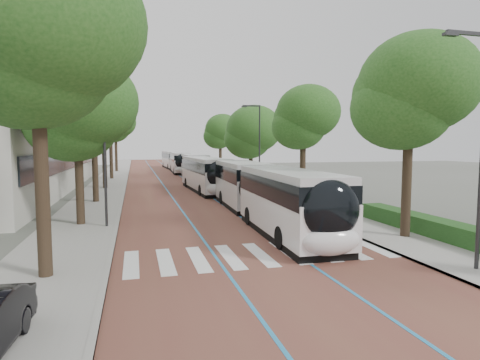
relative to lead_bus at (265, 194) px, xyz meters
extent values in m
plane|color=#51544C|center=(-2.61, -7.63, -1.63)|extent=(160.00, 160.00, 0.00)
cube|color=brown|center=(-2.61, 32.37, -1.62)|extent=(11.00, 140.00, 0.02)
cube|color=gray|center=(-10.11, 32.37, -1.57)|extent=(4.00, 140.00, 0.12)
cube|color=gray|center=(4.89, 32.37, -1.57)|extent=(4.00, 140.00, 0.12)
cube|color=gray|center=(-8.21, 32.37, -1.57)|extent=(0.20, 140.00, 0.14)
cube|color=gray|center=(2.99, 32.37, -1.57)|extent=(0.20, 140.00, 0.14)
cube|color=silver|center=(-7.41, -6.63, -1.60)|extent=(0.55, 3.60, 0.01)
cube|color=silver|center=(-6.16, -6.63, -1.60)|extent=(0.55, 3.60, 0.01)
cube|color=silver|center=(-4.91, -6.63, -1.60)|extent=(0.55, 3.60, 0.01)
cube|color=silver|center=(-3.66, -6.63, -1.60)|extent=(0.55, 3.60, 0.01)
cube|color=silver|center=(-2.41, -6.63, -1.60)|extent=(0.55, 3.60, 0.01)
cube|color=silver|center=(-1.16, -6.63, -1.60)|extent=(0.55, 3.60, 0.01)
cube|color=silver|center=(0.09, -6.63, -1.60)|extent=(0.55, 3.60, 0.01)
cube|color=silver|center=(1.34, -6.63, -1.60)|extent=(0.55, 3.60, 0.01)
cube|color=silver|center=(2.59, -6.63, -1.60)|extent=(0.55, 3.60, 0.01)
cube|color=teal|center=(-4.21, 32.37, -1.60)|extent=(0.12, 126.00, 0.01)
cube|color=teal|center=(-1.01, 32.37, -1.60)|extent=(0.12, 126.00, 0.01)
cube|color=black|center=(-13.06, 20.37, 1.37)|extent=(0.12, 38.00, 1.60)
cube|color=black|center=(-13.06, 20.37, 4.57)|extent=(0.12, 38.00, 1.60)
cube|color=black|center=(-13.06, 20.37, 7.77)|extent=(0.12, 38.00, 1.60)
cube|color=black|center=(-13.06, 20.37, 10.77)|extent=(0.12, 38.00, 1.60)
cube|color=#1A3E15|center=(6.49, -7.63, -1.11)|extent=(1.20, 14.00, 0.80)
cube|color=#2A2A2C|center=(3.39, -10.63, 6.39)|extent=(1.70, 0.12, 0.12)
cube|color=#2A2A2C|center=(2.69, -10.63, 6.31)|extent=(0.50, 0.20, 0.10)
cylinder|color=#2A2A2C|center=(4.19, 14.37, 2.49)|extent=(0.14, 0.14, 8.00)
cube|color=#2A2A2C|center=(3.39, 14.37, 6.39)|extent=(1.70, 0.12, 0.12)
cube|color=#2A2A2C|center=(2.69, 14.37, 6.31)|extent=(0.50, 0.20, 0.10)
cylinder|color=#2A2A2C|center=(-8.71, 0.37, 2.49)|extent=(0.14, 0.14, 8.00)
cylinder|color=black|center=(-10.11, -7.63, 1.08)|extent=(0.44, 0.44, 5.42)
ellipsoid|color=#1C4B18|center=(-10.11, -7.63, 6.01)|extent=(6.27, 6.27, 5.33)
cylinder|color=black|center=(-10.11, 1.37, 0.54)|extent=(0.44, 0.44, 4.33)
ellipsoid|color=#1C4B18|center=(-10.11, 1.37, 4.47)|extent=(5.83, 5.83, 4.96)
cylinder|color=black|center=(-10.11, 10.37, 0.96)|extent=(0.44, 0.44, 5.18)
ellipsoid|color=#1C4B18|center=(-10.11, 10.37, 5.68)|extent=(5.61, 5.61, 4.77)
cylinder|color=black|center=(-10.11, 20.37, 0.83)|extent=(0.44, 0.44, 4.91)
ellipsoid|color=#1C4B18|center=(-10.11, 20.37, 5.29)|extent=(5.34, 5.34, 4.54)
cylinder|color=black|center=(-10.11, 32.37, 1.08)|extent=(0.44, 0.44, 5.41)
ellipsoid|color=#1C4B18|center=(-10.11, 32.37, 6.00)|extent=(5.98, 5.98, 5.08)
cylinder|color=black|center=(-10.11, 47.37, 1.04)|extent=(0.44, 0.44, 5.34)
ellipsoid|color=#1C4B18|center=(-10.11, 47.37, 5.89)|extent=(6.05, 6.05, 5.14)
cylinder|color=black|center=(5.09, -5.63, 0.72)|extent=(0.44, 0.44, 4.69)
ellipsoid|color=#1C4B18|center=(5.09, -5.63, 4.98)|extent=(5.41, 5.41, 4.60)
cylinder|color=black|center=(5.09, 6.37, 0.60)|extent=(0.44, 0.44, 4.45)
ellipsoid|color=#1C4B18|center=(5.09, 6.37, 4.64)|extent=(4.78, 4.78, 4.06)
cylinder|color=black|center=(5.09, 20.37, 0.34)|extent=(0.44, 0.44, 3.94)
ellipsoid|color=#1C4B18|center=(5.09, 20.37, 3.93)|extent=(6.04, 6.04, 5.13)
cylinder|color=black|center=(5.09, 36.37, 0.56)|extent=(0.44, 0.44, 4.38)
ellipsoid|color=#1C4B18|center=(5.09, 36.37, 4.55)|extent=(5.13, 5.13, 4.36)
cylinder|color=black|center=(0.04, 1.30, 0.15)|extent=(2.32, 0.96, 2.30)
cube|color=silver|center=(-0.10, -3.83, -0.37)|extent=(2.76, 9.43, 1.82)
cube|color=black|center=(-0.10, -3.83, 0.77)|extent=(2.79, 9.24, 0.97)
cube|color=#B9B9BB|center=(-0.10, -3.83, 1.42)|extent=(2.70, 9.24, 0.31)
cube|color=black|center=(-0.10, -3.83, -1.45)|extent=(2.70, 9.05, 0.35)
cube|color=silver|center=(0.15, 5.62, -0.37)|extent=(2.71, 7.81, 1.82)
cube|color=black|center=(0.15, 5.62, 0.77)|extent=(2.75, 7.65, 0.97)
cube|color=#B9B9BB|center=(0.15, 5.62, 1.42)|extent=(2.66, 7.65, 0.31)
cube|color=black|center=(0.15, 5.62, -1.45)|extent=(2.65, 7.49, 0.35)
ellipsoid|color=black|center=(-0.23, -8.36, 0.38)|extent=(2.38, 1.16, 2.28)
ellipsoid|color=silver|center=(-0.23, -8.41, -0.76)|extent=(2.38, 1.06, 1.14)
cylinder|color=black|center=(-1.30, -6.08, -1.13)|extent=(0.33, 1.01, 1.00)
cylinder|color=black|center=(0.96, -6.14, -1.13)|extent=(0.33, 1.01, 1.00)
cylinder|color=black|center=(-0.93, 7.32, -1.13)|extent=(0.33, 1.01, 1.00)
cylinder|color=black|center=(1.33, 7.26, -1.13)|extent=(0.33, 1.01, 1.00)
cylinder|color=black|center=(-1.15, -0.72, -1.13)|extent=(0.33, 1.01, 1.00)
cylinder|color=black|center=(1.11, -0.78, -1.13)|extent=(0.33, 1.01, 1.00)
cube|color=silver|center=(-0.71, 16.14, -0.37)|extent=(2.98, 12.09, 1.82)
cube|color=black|center=(-0.71, 16.14, 0.77)|extent=(3.01, 11.85, 0.97)
cube|color=#B9B9BB|center=(-0.71, 16.14, 1.42)|extent=(2.92, 11.85, 0.31)
cube|color=black|center=(-0.71, 16.14, -1.45)|extent=(2.91, 11.61, 0.35)
ellipsoid|color=black|center=(-0.48, 10.29, 0.38)|extent=(2.39, 1.19, 2.28)
ellipsoid|color=silver|center=(-0.47, 10.24, -0.76)|extent=(2.39, 1.09, 1.14)
cylinder|color=black|center=(-1.70, 12.49, -1.13)|extent=(0.34, 1.01, 1.00)
cylinder|color=black|center=(0.56, 12.58, -1.13)|extent=(0.34, 1.01, 1.00)
cylinder|color=black|center=(-1.99, 19.89, -1.13)|extent=(0.34, 1.01, 1.00)
cylinder|color=black|center=(0.27, 19.98, -1.13)|extent=(0.34, 1.01, 1.00)
cube|color=silver|center=(0.15, 29.17, -0.37)|extent=(2.99, 12.09, 1.82)
cube|color=black|center=(0.15, 29.17, 0.77)|extent=(3.02, 11.85, 0.97)
cube|color=#B9B9BB|center=(0.15, 29.17, 1.42)|extent=(2.93, 11.85, 0.31)
cube|color=black|center=(0.15, 29.17, -1.45)|extent=(2.92, 11.61, 0.35)
ellipsoid|color=black|center=(-0.09, 23.32, 0.38)|extent=(2.39, 1.20, 2.28)
ellipsoid|color=silver|center=(-0.09, 23.27, -0.76)|extent=(2.39, 1.10, 1.14)
cylinder|color=black|center=(-1.13, 25.62, -1.13)|extent=(0.34, 1.01, 1.00)
cylinder|color=black|center=(1.13, 25.53, -1.13)|extent=(0.34, 1.01, 1.00)
cylinder|color=black|center=(-0.82, 33.01, -1.13)|extent=(0.34, 1.01, 1.00)
cylinder|color=black|center=(1.44, 32.92, -1.13)|extent=(0.34, 1.01, 1.00)
cube|color=silver|center=(-0.23, 42.37, -0.37)|extent=(2.87, 12.07, 1.82)
cube|color=black|center=(-0.23, 42.37, 0.77)|extent=(2.91, 11.83, 0.97)
cube|color=#B9B9BB|center=(-0.23, 42.37, 1.42)|extent=(2.82, 11.83, 0.31)
cube|color=black|center=(-0.23, 42.37, -1.45)|extent=(2.81, 11.59, 0.35)
ellipsoid|color=black|center=(-0.42, 36.52, 0.38)|extent=(2.38, 1.17, 2.28)
ellipsoid|color=silver|center=(-0.42, 36.47, -0.76)|extent=(2.38, 1.07, 1.14)
cylinder|color=black|center=(-1.48, 38.80, -1.13)|extent=(0.33, 1.01, 1.00)
cylinder|color=black|center=(0.78, 38.73, -1.13)|extent=(0.33, 1.01, 1.00)
cylinder|color=black|center=(-1.24, 46.20, -1.13)|extent=(0.33, 1.01, 1.00)
cylinder|color=black|center=(1.01, 46.13, -1.13)|extent=(0.33, 1.01, 1.00)
cube|color=silver|center=(-0.33, 55.13, -0.37)|extent=(3.02, 12.10, 1.82)
cube|color=black|center=(-0.33, 55.13, 0.77)|extent=(3.05, 11.86, 0.97)
cube|color=#B9B9BB|center=(-0.33, 55.13, 1.42)|extent=(2.96, 11.86, 0.31)
cube|color=black|center=(-0.33, 55.13, -1.45)|extent=(2.95, 11.62, 0.35)
ellipsoid|color=black|center=(-0.08, 49.29, 0.38)|extent=(2.40, 1.20, 2.28)
ellipsoid|color=silver|center=(-0.08, 49.24, -0.76)|extent=(2.39, 1.10, 1.14)
cylinder|color=black|center=(-1.31, 51.49, -1.13)|extent=(0.34, 1.01, 1.00)
cylinder|color=black|center=(0.95, 51.59, -1.13)|extent=(0.34, 1.01, 1.00)
cylinder|color=black|center=(-1.63, 58.88, -1.13)|extent=(0.34, 1.01, 1.00)
cylinder|color=black|center=(0.63, 58.98, -1.13)|extent=(0.34, 1.01, 1.00)
camera|label=1|loc=(-7.20, -21.68, 2.77)|focal=30.00mm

